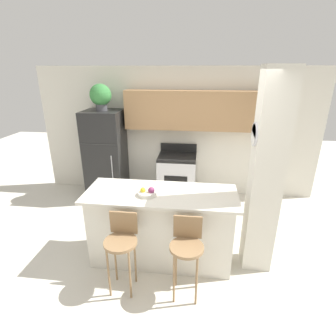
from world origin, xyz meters
name	(u,v)px	position (x,y,z in m)	size (l,w,h in m)	color
ground_plane	(161,257)	(0.00, 0.00, 0.00)	(14.00, 14.00, 0.00)	beige
wall_back	(183,124)	(0.14, 2.14, 1.48)	(5.60, 0.38, 2.55)	silver
pillar_right	(266,177)	(1.28, 0.05, 1.28)	(0.38, 0.32, 2.55)	silver
counter_bar	(161,226)	(0.00, 0.00, 0.51)	(1.96, 0.77, 1.01)	silver
refrigerator	(106,155)	(-1.38, 1.82, 0.88)	(0.73, 0.70, 1.76)	black
stove_range	(177,177)	(0.05, 1.86, 0.46)	(0.73, 0.62, 1.07)	silver
bar_stool_left	(122,242)	(-0.37, -0.57, 0.65)	(0.38, 0.38, 0.97)	olive
bar_stool_right	(187,247)	(0.37, -0.57, 0.65)	(0.38, 0.38, 0.97)	olive
potted_plant_on_fridge	(101,96)	(-1.38, 1.82, 2.03)	(0.40, 0.40, 0.49)	#4C4C51
fruit_bowl	(148,193)	(-0.15, -0.09, 1.05)	(0.24, 0.24, 0.12)	silver
trash_bin	(133,193)	(-0.80, 1.58, 0.19)	(0.28, 0.28, 0.38)	black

